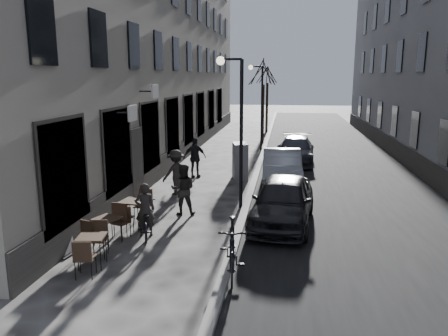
% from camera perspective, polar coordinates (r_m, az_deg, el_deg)
% --- Properties ---
extents(ground, '(120.00, 120.00, 0.00)m').
position_cam_1_polar(ground, '(9.67, -1.67, -15.59)').
color(ground, '#343230').
rests_on(ground, ground).
extents(road, '(7.30, 60.00, 0.00)m').
position_cam_1_polar(road, '(24.97, 13.44, 1.33)').
color(road, black).
rests_on(road, ground).
extents(kerb, '(0.25, 60.00, 0.12)m').
position_cam_1_polar(kerb, '(24.88, 5.05, 1.71)').
color(kerb, slate).
rests_on(kerb, ground).
extents(building_left, '(4.00, 35.00, 16.00)m').
position_cam_1_polar(building_left, '(26.28, -9.01, 19.55)').
color(building_left, gray).
rests_on(building_left, ground).
extents(building_right, '(4.00, 35.00, 16.00)m').
position_cam_1_polar(building_right, '(26.44, 27.19, 18.38)').
color(building_right, slate).
rests_on(building_right, ground).
extents(streetlamp_near, '(0.90, 0.28, 5.09)m').
position_cam_1_polar(streetlamp_near, '(14.60, 1.61, 6.81)').
color(streetlamp_near, black).
rests_on(streetlamp_near, ground).
extents(streetlamp_far, '(0.90, 0.28, 5.09)m').
position_cam_1_polar(streetlamp_far, '(26.53, 4.61, 9.10)').
color(streetlamp_far, black).
rests_on(streetlamp_far, ground).
extents(tree_near, '(2.40, 2.40, 5.70)m').
position_cam_1_polar(tree_near, '(29.49, 5.18, 12.30)').
color(tree_near, black).
rests_on(tree_near, ground).
extents(tree_far, '(2.40, 2.40, 5.70)m').
position_cam_1_polar(tree_far, '(35.48, 5.71, 12.23)').
color(tree_far, black).
rests_on(tree_far, ground).
extents(bistro_set_a, '(0.72, 1.58, 0.91)m').
position_cam_1_polar(bistro_set_a, '(10.99, -16.86, -9.95)').
color(bistro_set_a, '#2E2114').
rests_on(bistro_set_a, ground).
extents(bistro_set_b, '(0.90, 1.55, 0.89)m').
position_cam_1_polar(bistro_set_b, '(12.26, -14.99, -7.60)').
color(bistro_set_b, '#2E2114').
rests_on(bistro_set_b, ground).
extents(bistro_set_c, '(0.78, 1.74, 1.00)m').
position_cam_1_polar(bistro_set_c, '(13.35, -11.72, -5.53)').
color(bistro_set_c, '#2E2114').
rests_on(bistro_set_c, ground).
extents(sign_board, '(0.45, 0.66, 1.06)m').
position_cam_1_polar(sign_board, '(11.89, -20.21, -8.70)').
color(sign_board, black).
rests_on(sign_board, ground).
extents(utility_cabinet, '(0.81, 1.17, 1.60)m').
position_cam_1_polar(utility_cabinet, '(19.10, 2.11, 0.88)').
color(utility_cabinet, slate).
rests_on(utility_cabinet, ground).
extents(bicycle, '(1.14, 1.89, 0.94)m').
position_cam_1_polar(bicycle, '(12.66, -10.23, -6.66)').
color(bicycle, black).
rests_on(bicycle, ground).
extents(cyclist_rider, '(0.65, 0.52, 1.54)m').
position_cam_1_polar(cyclist_rider, '(12.57, -10.28, -5.37)').
color(cyclist_rider, '#262321').
rests_on(cyclist_rider, ground).
extents(pedestrian_near, '(0.89, 0.74, 1.67)m').
position_cam_1_polar(pedestrian_near, '(14.32, -5.37, -2.80)').
color(pedestrian_near, black).
rests_on(pedestrian_near, ground).
extents(pedestrian_mid, '(1.25, 1.24, 1.73)m').
position_cam_1_polar(pedestrian_mid, '(16.74, -6.27, -0.55)').
color(pedestrian_mid, '#272422').
rests_on(pedestrian_mid, ground).
extents(pedestrian_far, '(1.12, 0.90, 1.78)m').
position_cam_1_polar(pedestrian_far, '(19.55, -3.85, 1.39)').
color(pedestrian_far, black).
rests_on(pedestrian_far, ground).
extents(car_near, '(2.18, 4.49, 1.47)m').
position_cam_1_polar(car_near, '(13.46, 7.70, -4.26)').
color(car_near, black).
rests_on(car_near, ground).
extents(car_mid, '(1.72, 4.48, 1.46)m').
position_cam_1_polar(car_mid, '(18.20, 7.55, -0.01)').
color(car_mid, '#94989C').
rests_on(car_mid, ground).
extents(car_far, '(2.11, 4.68, 1.33)m').
position_cam_1_polar(car_far, '(23.14, 9.34, 2.34)').
color(car_far, '#35363F').
rests_on(car_far, ground).
extents(moped, '(0.85, 2.18, 1.27)m').
position_cam_1_polar(moped, '(10.04, 1.06, -10.50)').
color(moped, black).
rests_on(moped, ground).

